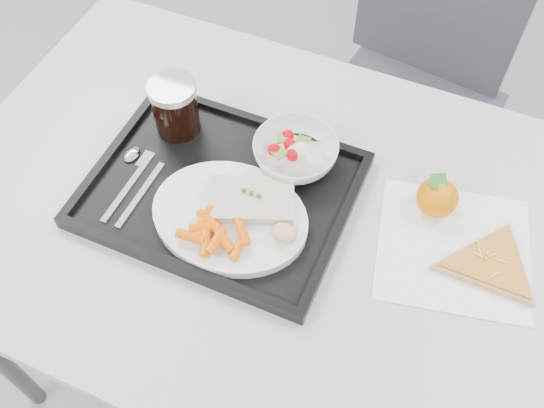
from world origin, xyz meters
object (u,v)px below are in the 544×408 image
object	(u,v)px
chair	(417,74)
tangerine	(437,197)
table	(276,231)
dinner_plate	(230,217)
salad_bowl	(296,152)
cola_glass	(175,106)
pizza_slice	(491,264)
tray	(221,191)

from	to	relation	value
chair	tangerine	xyz separation A→B (m)	(0.14, -0.55, 0.25)
table	dinner_plate	world-z (taller)	dinner_plate
table	salad_bowl	xyz separation A→B (m)	(-0.01, 0.10, 0.11)
salad_bowl	table	bearing A→B (deg)	-86.04
cola_glass	pizza_slice	size ratio (longest dim) A/B	0.40
dinner_plate	salad_bowl	bearing A→B (deg)	71.85
salad_bowl	pizza_slice	distance (m)	0.38
tangerine	cola_glass	bearing A→B (deg)	-177.68
chair	pizza_slice	xyz separation A→B (m)	(0.25, -0.63, 0.22)
chair	dinner_plate	xyz separation A→B (m)	(-0.17, -0.72, 0.24)
salad_bowl	tangerine	bearing A→B (deg)	1.68
chair	tangerine	distance (m)	0.62
table	pizza_slice	distance (m)	0.37
chair	dinner_plate	bearing A→B (deg)	-103.29
tray	tangerine	distance (m)	0.37
tray	tangerine	xyz separation A→B (m)	(0.35, 0.12, 0.03)
pizza_slice	dinner_plate	bearing A→B (deg)	-167.70
chair	table	bearing A→B (deg)	-99.41
chair	tangerine	size ratio (longest dim) A/B	12.37
tangerine	salad_bowl	bearing A→B (deg)	-178.32
tray	salad_bowl	bearing A→B (deg)	48.99
table	tangerine	bearing A→B (deg)	24.08
tangerine	pizza_slice	bearing A→B (deg)	-33.82
table	chair	bearing A→B (deg)	80.59
table	cola_glass	xyz separation A→B (m)	(-0.24, 0.09, 0.14)
chair	salad_bowl	xyz separation A→B (m)	(-0.12, -0.56, 0.25)
table	chair	distance (m)	0.68
pizza_slice	table	bearing A→B (deg)	-174.49
dinner_plate	pizza_slice	world-z (taller)	dinner_plate
tray	tangerine	size ratio (longest dim) A/B	5.99
chair	pizza_slice	size ratio (longest dim) A/B	3.48
table	cola_glass	size ratio (longest dim) A/B	11.11
table	tray	bearing A→B (deg)	-176.63
tangerine	pizza_slice	xyz separation A→B (m)	(0.11, -0.08, -0.02)
cola_glass	tangerine	distance (m)	0.49
table	tangerine	size ratio (longest dim) A/B	15.96
table	tangerine	distance (m)	0.29
cola_glass	tangerine	xyz separation A→B (m)	(0.49, 0.02, -0.04)
tray	salad_bowl	distance (m)	0.15
tray	pizza_slice	distance (m)	0.47
cola_glass	tray	bearing A→B (deg)	-35.67
chair	dinner_plate	size ratio (longest dim) A/B	3.44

